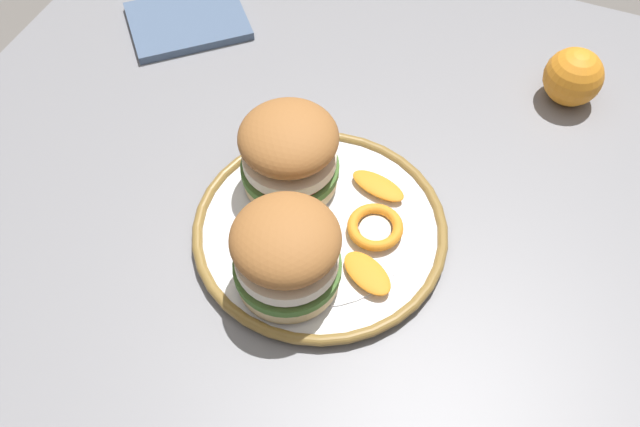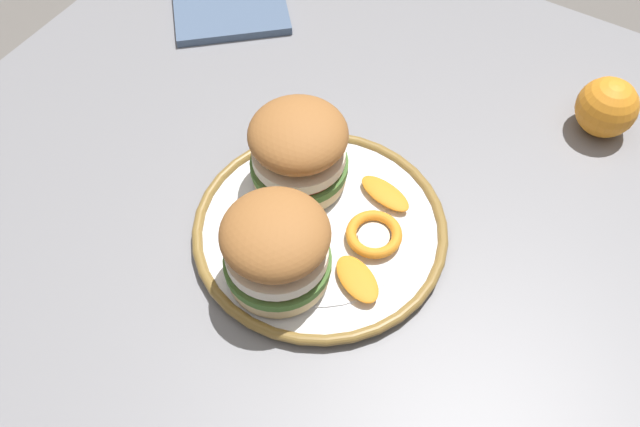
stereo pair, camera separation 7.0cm
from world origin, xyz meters
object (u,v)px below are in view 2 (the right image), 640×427
sandwich_half_left (278,244)px  whole_orange (607,107)px  dinner_plate (320,229)px  dining_table (268,313)px  sandwich_half_right (299,149)px

sandwich_half_left → whole_orange: 0.45m
dinner_plate → whole_orange: (0.32, -0.21, 0.03)m
dining_table → sandwich_half_right: size_ratio=7.78×
dinner_plate → whole_orange: bearing=-33.9°
dining_table → sandwich_half_right: sandwich_half_right is taller
sandwich_half_right → dining_table: bearing=-166.4°
sandwich_half_left → sandwich_half_right: (0.12, 0.05, 0.00)m
dining_table → whole_orange: bearing=-31.4°
dining_table → sandwich_half_right: 0.20m
sandwich_half_left → dining_table: bearing=100.0°
dinner_plate → whole_orange: size_ratio=3.82×
dining_table → dinner_plate: bearing=-19.3°
sandwich_half_right → whole_orange: 0.39m
dinner_plate → sandwich_half_left: size_ratio=1.97×
sandwich_half_left → sandwich_half_right: bearing=23.2°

